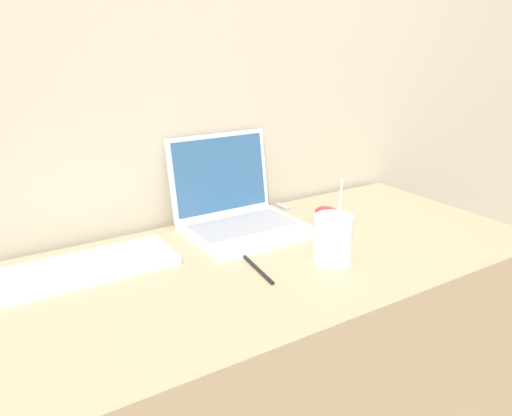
# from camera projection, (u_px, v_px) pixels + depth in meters

# --- Properties ---
(wall_back) EXTENTS (7.00, 0.04, 2.50)m
(wall_back) POSITION_uv_depth(u_px,v_px,m) (209.00, 49.00, 1.40)
(wall_back) COLOR #BCB299
(wall_back) RESTS_ON ground_plane
(desk) EXTENTS (1.36, 0.65, 0.76)m
(desk) POSITION_uv_depth(u_px,v_px,m) (279.00, 378.00, 1.39)
(desk) COLOR tan
(desk) RESTS_ON ground_plane
(laptop) EXTENTS (0.32, 0.31, 0.25)m
(laptop) POSITION_uv_depth(u_px,v_px,m) (237.00, 210.00, 1.41)
(laptop) COLOR silver
(laptop) RESTS_ON desk
(drink_cup) EXTENTS (0.09, 0.09, 0.21)m
(drink_cup) POSITION_uv_depth(u_px,v_px,m) (333.00, 238.00, 1.20)
(drink_cup) COLOR white
(drink_cup) RESTS_ON desk
(computer_mouse) EXTENTS (0.07, 0.10, 0.04)m
(computer_mouse) POSITION_uv_depth(u_px,v_px,m) (328.00, 215.00, 1.48)
(computer_mouse) COLOR white
(computer_mouse) RESTS_ON desk
(external_keyboard) EXTENTS (0.43, 0.16, 0.02)m
(external_keyboard) POSITION_uv_depth(u_px,v_px,m) (81.00, 269.00, 1.16)
(external_keyboard) COLOR silver
(external_keyboard) RESTS_ON desk
(usb_stick) EXTENTS (0.02, 0.06, 0.01)m
(usb_stick) POSITION_uv_depth(u_px,v_px,m) (282.00, 207.00, 1.60)
(usb_stick) COLOR #99999E
(usb_stick) RESTS_ON desk
(pen) EXTENTS (0.03, 0.15, 0.01)m
(pen) POSITION_uv_depth(u_px,v_px,m) (258.00, 269.00, 1.17)
(pen) COLOR black
(pen) RESTS_ON desk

